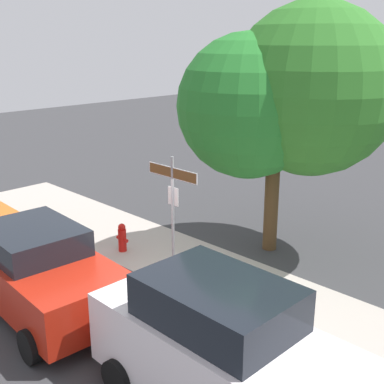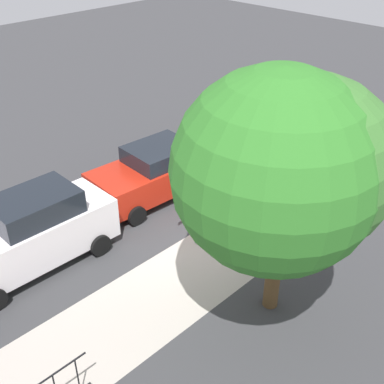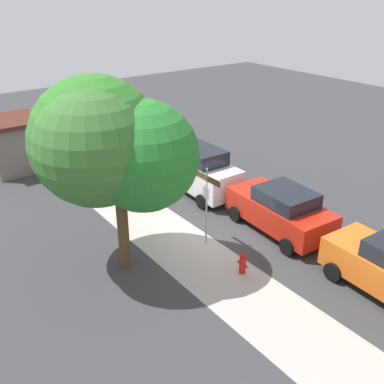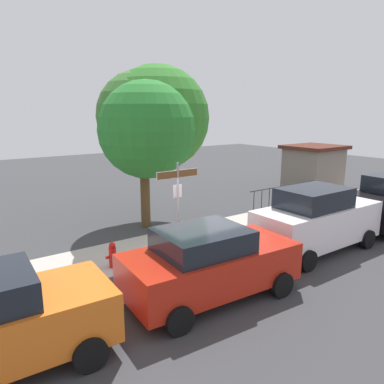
{
  "view_description": "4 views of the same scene",
  "coord_description": "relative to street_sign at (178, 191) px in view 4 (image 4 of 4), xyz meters",
  "views": [
    {
      "loc": [
        7.54,
        -6.89,
        5.47
      ],
      "look_at": [
        -0.5,
        1.25,
        1.95
      ],
      "focal_mm": 46.63,
      "sensor_mm": 36.0,
      "label": 1
    },
    {
      "loc": [
        8.07,
        8.51,
        8.92
      ],
      "look_at": [
        0.08,
        0.59,
        2.02
      ],
      "focal_mm": 45.82,
      "sensor_mm": 36.0,
      "label": 2
    },
    {
      "loc": [
        -11.25,
        9.18,
        8.74
      ],
      "look_at": [
        0.05,
        0.81,
        2.08
      ],
      "focal_mm": 41.15,
      "sensor_mm": 36.0,
      "label": 3
    },
    {
      "loc": [
        -6.45,
        -8.96,
        4.54
      ],
      "look_at": [
        0.03,
        0.05,
        2.07
      ],
      "focal_mm": 33.87,
      "sensor_mm": 36.0,
      "label": 4
    }
  ],
  "objects": [
    {
      "name": "iron_fence",
      "position": [
        7.38,
        1.9,
        -1.52
      ],
      "size": [
        4.53,
        0.04,
        1.07
      ],
      "color": "black",
      "rests_on": "ground_plane"
    },
    {
      "name": "ground_plane",
      "position": [
        0.27,
        -0.4,
        -2.08
      ],
      "size": [
        60.0,
        60.0,
        0.0
      ],
      "primitive_type": "plane",
      "color": "#38383A"
    },
    {
      "name": "sidewalk_strip",
      "position": [
        2.27,
        0.9,
        -2.08
      ],
      "size": [
        24.0,
        2.6,
        0.0
      ],
      "primitive_type": "cube",
      "color": "#B3A89E",
      "rests_on": "ground_plane"
    },
    {
      "name": "car_red",
      "position": [
        -0.98,
        -2.87,
        -1.16
      ],
      "size": [
        4.46,
        2.35,
        1.81
      ],
      "rotation": [
        0.0,
        0.0,
        -0.06
      ],
      "color": "red",
      "rests_on": "ground_plane"
    },
    {
      "name": "car_white",
      "position": [
        3.82,
        -2.49,
        -1.01
      ],
      "size": [
        4.68,
        2.03,
        2.16
      ],
      "rotation": [
        0.0,
        0.0,
        -0.01
      ],
      "color": "white",
      "rests_on": "ground_plane"
    },
    {
      "name": "street_sign",
      "position": [
        0.0,
        0.0,
        0.0
      ],
      "size": [
        1.53,
        0.07,
        3.0
      ],
      "color": "#9EA0A5",
      "rests_on": "ground_plane"
    },
    {
      "name": "fire_hydrant",
      "position": [
        -2.21,
        0.2,
        -1.7
      ],
      "size": [
        0.42,
        0.22,
        0.78
      ],
      "color": "red",
      "rests_on": "ground_plane"
    },
    {
      "name": "utility_shed",
      "position": [
        11.65,
        3.4,
        -0.72
      ],
      "size": [
        3.1,
        2.76,
        2.67
      ],
      "color": "slate",
      "rests_on": "ground_plane"
    },
    {
      "name": "shade_tree",
      "position": [
        0.84,
        3.28,
        2.17
      ],
      "size": [
        4.93,
        4.95,
        6.38
      ],
      "color": "#513B21",
      "rests_on": "ground_plane"
    }
  ]
}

